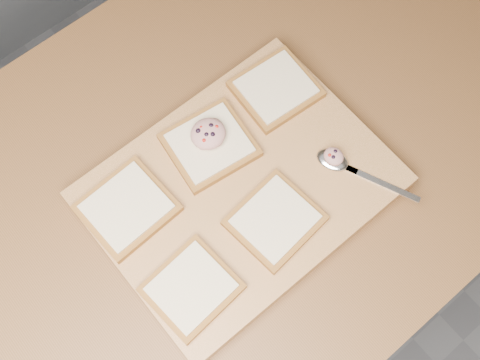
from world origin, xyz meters
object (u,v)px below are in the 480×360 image
object	(u,v)px
cutting_board	(240,189)
bread_far_center	(210,145)
tuna_salad_dollop	(208,134)
spoon	(340,163)

from	to	relation	value
cutting_board	bread_far_center	bearing A→B (deg)	86.51
cutting_board	tuna_salad_dollop	world-z (taller)	tuna_salad_dollop
tuna_salad_dollop	spoon	world-z (taller)	tuna_salad_dollop
tuna_salad_dollop	bread_far_center	bearing A→B (deg)	-119.71
cutting_board	bread_far_center	world-z (taller)	bread_far_center
tuna_salad_dollop	spoon	size ratio (longest dim) A/B	0.34
bread_far_center	spoon	world-z (taller)	bread_far_center
cutting_board	bread_far_center	xyz separation A→B (m)	(0.01, 0.08, 0.03)
cutting_board	bread_far_center	distance (m)	0.09
bread_far_center	cutting_board	bearing A→B (deg)	-93.49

